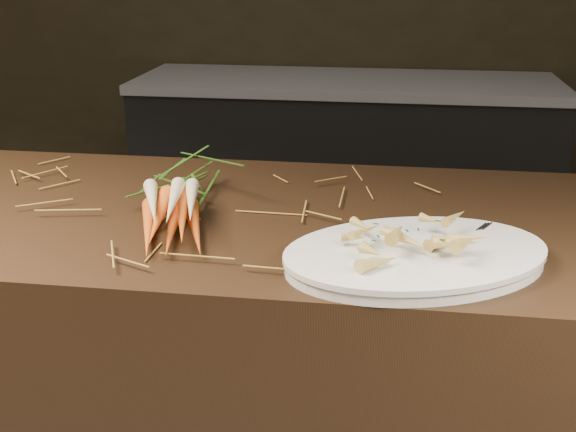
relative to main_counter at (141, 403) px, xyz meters
name	(u,v)px	position (x,y,z in m)	size (l,w,h in m)	color
main_counter	(141,403)	(0.00, 0.00, 0.00)	(2.40, 0.70, 0.90)	black
back_counter	(344,171)	(0.30, 1.88, -0.03)	(1.82, 0.62, 0.84)	black
straw_bedding	(124,202)	(0.00, 0.00, 0.46)	(1.40, 0.60, 0.02)	#905D25
root_veg_bunch	(175,191)	(0.11, -0.02, 0.49)	(0.24, 0.46, 0.08)	#E55816
serving_platter	(416,259)	(0.55, -0.20, 0.46)	(0.42, 0.28, 0.02)	white
roasted_veg_heap	(417,238)	(0.55, -0.20, 0.50)	(0.20, 0.15, 0.05)	#AF9043
serving_fork	(508,246)	(0.69, -0.16, 0.47)	(0.01, 0.16, 0.00)	silver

